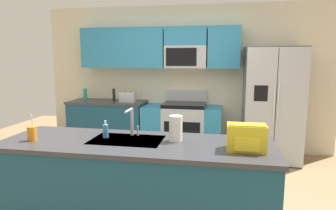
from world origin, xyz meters
The scene contains 14 objects.
ground_plane centered at (0.00, 0.00, 0.00)m, with size 9.00×9.00×0.00m, color #997A56.
kitchen_wall_unit centered at (-0.14, 2.08, 1.47)m, with size 5.20×0.43×2.60m.
back_counter centered at (-1.38, 1.80, 0.45)m, with size 1.37×0.63×0.90m.
range_oven centered at (0.00, 1.80, 0.44)m, with size 1.36×0.61×1.10m.
refrigerator centered at (1.47, 1.73, 0.93)m, with size 0.90×0.76×1.85m.
island_counter centered at (-0.10, -0.67, 0.45)m, with size 2.55×0.84×0.90m.
toaster centered at (-0.97, 1.75, 0.99)m, with size 0.28×0.16×0.18m.
pepper_mill centered at (-1.25, 1.80, 1.01)m, with size 0.05×0.05×0.22m, color black.
bottle_teal centered at (-1.79, 1.77, 1.01)m, with size 0.07×0.07×0.22m, color teal.
sink_faucet centered at (-0.19, -0.48, 1.07)m, with size 0.09×0.21×0.28m.
drink_cup_orange centered at (-1.07, -0.82, 0.97)m, with size 0.08×0.08×0.25m.
soap_dispenser centered at (-0.43, -0.59, 0.97)m, with size 0.06×0.06×0.17m.
paper_towel_roll centered at (0.26, -0.58, 1.02)m, with size 0.12×0.12×0.24m, color white.
backpack centered at (0.89, -0.76, 1.02)m, with size 0.32×0.22×0.23m.
Camera 1 is at (0.69, -3.24, 1.67)m, focal length 31.71 mm.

